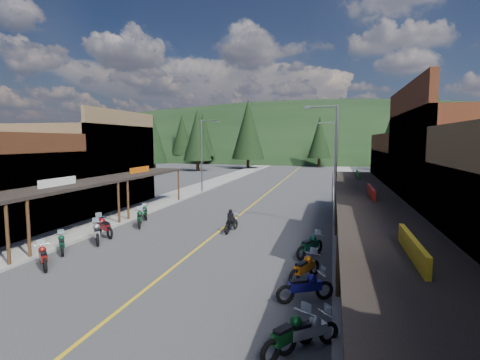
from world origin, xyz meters
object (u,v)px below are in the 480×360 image
Objects in this scene: pine_0 at (127,137)px; pine_10 at (197,135)px; pine_1 at (203,135)px; bike_east_6 at (305,286)px; pine_2 at (248,130)px; pine_9 at (452,136)px; bike_east_7 at (305,267)px; bike_west_11 at (145,212)px; pine_4 at (393,133)px; pedestrian_east_a at (354,253)px; pine_11 at (435,130)px; streetlight_2 at (334,160)px; streetlight_1 at (203,152)px; bike_east_8 at (310,245)px; bike_west_7 at (62,243)px; bike_west_10 at (140,217)px; pine_8 at (153,139)px; pine_3 at (320,137)px; pine_7 at (182,135)px; streetlight_3 at (334,151)px; bike_east_5 at (308,330)px; pedestrian_east_b at (346,209)px; pine_5 at (466,130)px; rider_on_bike at (231,223)px; bike_east_4 at (290,333)px; bike_west_8 at (97,232)px; bike_west_9 at (104,226)px; shop_east_3 at (434,187)px; shop_west_3 at (87,166)px; bike_west_6 at (43,256)px.

pine_0 is 25.06m from pine_10.
pine_1 is 79.99m from bike_east_6.
pine_9 is at bearing -20.92° from pine_2.
bike_east_7 is at bearing -65.25° from pine_10.
bike_west_11 is 0.88× the size of bike_east_7.
pedestrian_east_a is at bearing -99.45° from pine_4.
pine_11 is (38.00, -12.00, 0.40)m from pine_10.
pine_0 reaches higher than streetlight_2.
streetlight_1 is at bearing -123.29° from pine_4.
bike_west_7 is at bearing -140.01° from bike_east_8.
bike_east_7 is (11.43, -7.24, -0.01)m from bike_west_10.
pine_8 is 10.80m from pine_10.
pine_7 reaches higher than pine_3.
streetlight_3 is 4.06× the size of bike_east_5.
bike_west_10 is 14.03m from pedestrian_east_b.
pine_5 is 83.72m from bike_west_7.
pine_4 reaches higher than pine_11.
rider_on_bike is (-5.57, 12.37, 0.04)m from bike_east_5.
bike_west_11 is 19.43m from bike_east_4.
bike_west_9 is (-0.44, 1.34, 0.02)m from bike_west_8.
pine_11 is 5.55× the size of bike_west_8.
streetlight_1 reaches higher than rider_on_bike.
bike_east_6 is at bearing -82.93° from bike_west_9.
bike_east_6 is (2.06, -69.83, -5.88)m from pine_3.
pine_8 reaches higher than streetlight_1.
bike_west_7 is at bearing -71.62° from pine_7.
pine_1 reaches higher than rider_on_bike.
rider_on_bike is at bearing 171.14° from bike_east_8.
bike_east_5 is at bearing -82.25° from bike_west_11.
pine_7 reaches higher than shop_east_3.
shop_west_3 is at bearing -83.78° from pine_10.
streetlight_2 is 4.00× the size of bike_west_6.
bike_east_5 is (0.46, 0.35, -0.04)m from bike_east_4.
pine_3 is at bearing -174.66° from pedestrian_east_a.
pine_11 reaches higher than pine_8.
streetlight_1 is 14.77m from bike_west_11.
pine_11 is 39.68m from bike_east_8.
pedestrian_east_a reaches higher than bike_west_11.
pine_1 is at bearing -153.75° from pedestrian_east_a.
bike_west_10 is (-12.48, -24.60, -3.84)m from streetlight_3.
pine_9 is 53.35m from bike_west_8.
pine_0 is (-46.95, 54.00, 2.02)m from streetlight_2.
streetlight_1 is 51.93m from pine_0.
pine_5 is 74.73m from rider_on_bike.
pine_0 is 64.06m from bike_west_11.
pine_4 is 58.04m from bike_west_11.
rider_on_bike is at bearing -104.09° from streetlight_3.
bike_west_9 is (15.70, -37.50, -5.32)m from pine_8.
pine_3 is 64.59m from bike_west_9.
pine_5 is 7.46× the size of bike_west_11.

